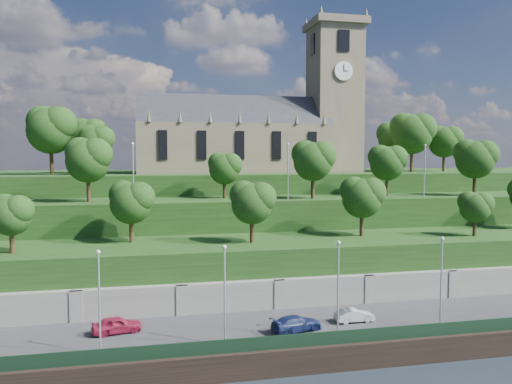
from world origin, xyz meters
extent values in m
plane|color=black|center=(0.00, 0.00, 0.00)|extent=(320.00, 320.00, 0.00)
cube|color=#2D2D30|center=(0.00, 6.00, 1.00)|extent=(160.00, 12.00, 2.00)
cube|color=black|center=(0.00, -0.05, 1.10)|extent=(160.00, 0.50, 2.20)
cube|color=black|center=(0.00, 0.60, 2.60)|extent=(160.00, 0.10, 1.20)
cube|color=slate|center=(0.00, 12.00, 2.50)|extent=(160.00, 2.00, 5.00)
cube|color=slate|center=(-25.00, 11.20, 2.50)|extent=(1.20, 0.60, 5.00)
cube|color=slate|center=(-15.00, 11.20, 2.50)|extent=(1.20, 0.60, 5.00)
cube|color=slate|center=(-5.00, 11.20, 2.50)|extent=(1.20, 0.60, 5.00)
cube|color=slate|center=(5.00, 11.20, 2.50)|extent=(1.20, 0.60, 5.00)
cube|color=slate|center=(15.00, 11.20, 2.50)|extent=(1.20, 0.60, 5.00)
cube|color=#173612|center=(0.00, 18.00, 4.00)|extent=(160.00, 12.00, 8.00)
cube|color=#173612|center=(0.00, 29.00, 6.00)|extent=(160.00, 10.00, 12.00)
cube|color=#173612|center=(0.00, 50.00, 7.50)|extent=(160.00, 32.00, 15.00)
cube|color=brown|center=(-4.00, 46.00, 19.00)|extent=(32.00, 12.00, 8.00)
cube|color=#23252A|center=(-4.00, 46.00, 23.00)|extent=(32.00, 10.18, 10.18)
cone|color=brown|center=(-18.00, 40.00, 23.90)|extent=(0.70, 0.70, 1.80)
cone|color=brown|center=(-13.33, 40.00, 23.90)|extent=(0.70, 0.70, 1.80)
cone|color=brown|center=(-8.67, 40.00, 23.90)|extent=(0.70, 0.70, 1.80)
cone|color=brown|center=(-4.00, 40.00, 23.90)|extent=(0.70, 0.70, 1.80)
cone|color=brown|center=(0.67, 40.00, 23.90)|extent=(0.70, 0.70, 1.80)
cone|color=brown|center=(5.33, 40.00, 23.90)|extent=(0.70, 0.70, 1.80)
cone|color=brown|center=(10.00, 40.00, 23.90)|extent=(0.70, 0.70, 1.80)
cube|color=black|center=(-16.00, 39.92, 19.50)|extent=(1.40, 0.25, 4.50)
cube|color=black|center=(-10.00, 39.92, 19.50)|extent=(1.40, 0.25, 4.50)
cube|color=black|center=(-4.00, 39.92, 19.50)|extent=(1.40, 0.25, 4.50)
cube|color=black|center=(2.00, 39.92, 19.50)|extent=(1.40, 0.25, 4.50)
cube|color=black|center=(8.00, 39.92, 19.50)|extent=(1.40, 0.25, 4.50)
cube|color=brown|center=(14.00, 46.00, 27.50)|extent=(8.00, 8.00, 25.00)
cube|color=brown|center=(14.00, 46.00, 40.60)|extent=(9.20, 9.20, 1.20)
cone|color=brown|center=(10.00, 42.00, 41.80)|extent=(0.80, 0.80, 1.60)
cone|color=brown|center=(10.00, 50.00, 41.80)|extent=(0.80, 0.80, 1.60)
cone|color=brown|center=(18.00, 42.00, 41.80)|extent=(0.80, 0.80, 1.60)
cone|color=brown|center=(18.00, 50.00, 41.80)|extent=(0.80, 0.80, 1.60)
cube|color=black|center=(14.00, 41.92, 37.00)|extent=(2.00, 0.25, 3.50)
cube|color=black|center=(14.00, 50.08, 37.00)|extent=(2.00, 0.25, 3.50)
cube|color=black|center=(9.92, 46.00, 37.00)|extent=(0.25, 2.00, 3.50)
cube|color=black|center=(18.08, 46.00, 37.00)|extent=(0.25, 2.00, 3.50)
cylinder|color=white|center=(14.00, 41.88, 32.00)|extent=(3.20, 0.30, 3.20)
cylinder|color=white|center=(18.12, 46.00, 32.00)|extent=(0.30, 3.20, 3.20)
cube|color=black|center=(14.00, 41.70, 32.50)|extent=(0.12, 0.05, 1.10)
cube|color=black|center=(14.40, 41.70, 32.00)|extent=(0.80, 0.05, 0.12)
cylinder|color=black|center=(-31.70, 16.00, 9.30)|extent=(0.48, 0.48, 2.60)
sphere|color=#14330E|center=(-31.70, 16.00, 11.81)|extent=(4.04, 4.04, 4.04)
sphere|color=#14330E|center=(-30.89, 15.60, 12.41)|extent=(3.03, 3.03, 3.03)
sphere|color=#14330E|center=(-32.40, 16.50, 12.61)|extent=(2.83, 2.83, 2.83)
cylinder|color=black|center=(-20.12, 20.00, 9.52)|extent=(0.50, 0.50, 3.04)
sphere|color=#14330E|center=(-20.12, 20.00, 12.46)|extent=(4.73, 4.73, 4.73)
sphere|color=#14330E|center=(-19.17, 19.53, 13.16)|extent=(3.54, 3.54, 3.54)
sphere|color=#14330E|center=(-20.94, 20.59, 13.40)|extent=(3.31, 3.31, 3.31)
cylinder|color=black|center=(-6.73, 17.00, 9.52)|extent=(0.49, 0.49, 3.03)
sphere|color=#14330E|center=(-6.73, 17.00, 12.45)|extent=(4.72, 4.72, 4.72)
sphere|color=#14330E|center=(-5.79, 16.53, 13.15)|extent=(3.54, 3.54, 3.54)
sphere|color=#14330E|center=(-7.55, 17.59, 13.39)|extent=(3.30, 3.30, 3.30)
cylinder|color=black|center=(7.47, 19.00, 9.57)|extent=(0.50, 0.50, 3.14)
sphere|color=#14330E|center=(7.47, 19.00, 12.61)|extent=(4.89, 4.89, 4.89)
sphere|color=#14330E|center=(8.45, 18.51, 13.35)|extent=(3.67, 3.67, 3.67)
sphere|color=#14330E|center=(6.62, 19.61, 13.59)|extent=(3.42, 3.42, 3.42)
cylinder|color=black|center=(21.00, 16.00, 9.19)|extent=(0.47, 0.47, 2.38)
sphere|color=#14330E|center=(21.00, 16.00, 11.48)|extent=(3.70, 3.70, 3.70)
sphere|color=#14330E|center=(21.74, 15.63, 12.04)|extent=(2.77, 2.77, 2.77)
sphere|color=#14330E|center=(20.36, 16.46, 12.22)|extent=(2.59, 2.59, 2.59)
cylinder|color=black|center=(-25.59, 28.00, 13.76)|extent=(0.52, 0.52, 3.53)
sphere|color=#14330E|center=(-25.59, 28.00, 17.18)|extent=(5.49, 5.49, 5.49)
sphere|color=#14330E|center=(-24.49, 27.45, 18.00)|extent=(4.12, 4.12, 4.12)
sphere|color=#14330E|center=(-26.55, 28.69, 18.27)|extent=(3.84, 3.84, 3.84)
cylinder|color=black|center=(-7.95, 30.00, 13.36)|extent=(0.48, 0.48, 2.72)
sphere|color=#14330E|center=(-7.95, 30.00, 15.99)|extent=(4.24, 4.24, 4.24)
sphere|color=#14330E|center=(-7.10, 29.58, 16.63)|extent=(3.18, 3.18, 3.18)
sphere|color=#14330E|center=(-8.69, 30.53, 16.84)|extent=(2.97, 2.97, 2.97)
cylinder|color=black|center=(3.79, 27.00, 13.72)|extent=(0.51, 0.51, 3.44)
sphere|color=#14330E|center=(3.79, 27.00, 17.04)|extent=(5.34, 5.34, 5.34)
sphere|color=#14330E|center=(4.86, 26.47, 17.84)|extent=(4.01, 4.01, 4.01)
sphere|color=#14330E|center=(2.86, 27.67, 18.11)|extent=(3.74, 3.74, 3.74)
cylinder|color=black|center=(15.75, 29.00, 13.60)|extent=(0.50, 0.50, 3.21)
sphere|color=#14330E|center=(15.75, 29.00, 16.70)|extent=(4.99, 4.99, 4.99)
sphere|color=#14330E|center=(16.75, 28.50, 17.45)|extent=(3.74, 3.74, 3.74)
sphere|color=#14330E|center=(14.88, 29.62, 17.70)|extent=(3.49, 3.49, 3.49)
cylinder|color=black|center=(28.70, 27.00, 13.78)|extent=(0.52, 0.52, 3.57)
sphere|color=#14330E|center=(28.70, 27.00, 17.23)|extent=(5.55, 5.55, 5.55)
sphere|color=#14330E|center=(29.81, 26.44, 18.07)|extent=(4.16, 4.16, 4.16)
sphere|color=#14330E|center=(27.73, 27.69, 18.34)|extent=(3.89, 3.89, 3.89)
cylinder|color=black|center=(-32.45, 42.00, 17.23)|extent=(0.56, 0.56, 4.47)
sphere|color=#14330E|center=(-32.45, 42.00, 21.55)|extent=(6.95, 6.95, 6.95)
sphere|color=#14330E|center=(-31.06, 41.31, 22.59)|extent=(5.21, 5.21, 5.21)
sphere|color=#14330E|center=(-33.66, 42.87, 22.94)|extent=(4.86, 4.86, 4.86)
cylinder|color=black|center=(-27.84, 48.00, 16.94)|extent=(0.53, 0.53, 3.88)
sphere|color=#14330E|center=(-27.84, 48.00, 20.68)|extent=(6.03, 6.03, 6.03)
sphere|color=#14330E|center=(-26.63, 47.40, 21.59)|extent=(4.52, 4.52, 4.52)
sphere|color=#14330E|center=(-28.89, 48.75, 21.89)|extent=(4.22, 4.22, 4.22)
cylinder|color=black|center=(-25.80, 40.00, 16.60)|extent=(0.50, 0.50, 3.19)
sphere|color=#14330E|center=(-25.80, 40.00, 19.68)|extent=(4.97, 4.97, 4.97)
sphere|color=#14330E|center=(-24.81, 39.50, 20.43)|extent=(3.73, 3.73, 3.73)
sphere|color=#14330E|center=(-26.67, 40.62, 20.68)|extent=(3.48, 3.48, 3.48)
cylinder|color=black|center=(26.90, 42.00, 17.23)|extent=(0.56, 0.56, 4.46)
sphere|color=#14330E|center=(26.90, 42.00, 21.55)|extent=(6.94, 6.94, 6.94)
sphere|color=#14330E|center=(28.29, 41.31, 22.59)|extent=(5.21, 5.21, 5.21)
sphere|color=#14330E|center=(25.68, 42.87, 22.94)|extent=(4.86, 4.86, 4.86)
cylinder|color=black|center=(27.83, 50.00, 17.01)|extent=(0.54, 0.54, 4.03)
sphere|color=#14330E|center=(27.83, 50.00, 20.91)|extent=(6.27, 6.27, 6.27)
sphere|color=#14330E|center=(29.09, 49.37, 21.85)|extent=(4.70, 4.70, 4.70)
sphere|color=#14330E|center=(26.74, 50.78, 22.16)|extent=(4.39, 4.39, 4.39)
cylinder|color=black|center=(34.45, 44.00, 16.81)|extent=(0.52, 0.52, 3.61)
sphere|color=#14330E|center=(34.45, 44.00, 20.30)|extent=(5.62, 5.62, 5.62)
sphere|color=#14330E|center=(35.57, 43.44, 21.14)|extent=(4.22, 4.22, 4.22)
sphere|color=#14330E|center=(33.47, 44.70, 21.42)|extent=(3.94, 3.94, 3.94)
cylinder|color=#B2B2B7|center=(-22.00, 2.50, 6.09)|extent=(0.16, 0.16, 8.18)
sphere|color=silver|center=(-22.00, 2.50, 10.30)|extent=(0.36, 0.36, 0.36)
cylinder|color=#B2B2B7|center=(-12.00, 2.50, 6.09)|extent=(0.16, 0.16, 8.18)
sphere|color=silver|center=(-12.00, 2.50, 10.30)|extent=(0.36, 0.36, 0.36)
cylinder|color=#B2B2B7|center=(-2.00, 2.50, 6.09)|extent=(0.16, 0.16, 8.18)
sphere|color=silver|center=(-2.00, 2.50, 10.30)|extent=(0.36, 0.36, 0.36)
cylinder|color=#B2B2B7|center=(8.00, 2.50, 6.09)|extent=(0.16, 0.16, 8.18)
sphere|color=silver|center=(8.00, 2.50, 10.30)|extent=(0.36, 0.36, 0.36)
cylinder|color=#B2B2B7|center=(-20.00, 26.00, 15.60)|extent=(0.16, 0.16, 7.20)
sphere|color=silver|center=(-20.00, 26.00, 19.32)|extent=(0.36, 0.36, 0.36)
cylinder|color=#B2B2B7|center=(0.00, 26.00, 15.60)|extent=(0.16, 0.16, 7.20)
sphere|color=silver|center=(0.00, 26.00, 19.32)|extent=(0.36, 0.36, 0.36)
cylinder|color=#B2B2B7|center=(20.00, 26.00, 15.60)|extent=(0.16, 0.16, 7.20)
sphere|color=silver|center=(20.00, 26.00, 19.32)|extent=(0.36, 0.36, 0.36)
imported|color=maroon|center=(-21.04, 7.34, 2.74)|extent=(4.63, 2.58, 1.49)
imported|color=#A0A2A5|center=(0.97, 5.76, 2.62)|extent=(3.79, 1.40, 1.24)
imported|color=navy|center=(-5.15, 4.52, 2.70)|extent=(5.13, 3.10, 1.39)
camera|label=1|loc=(-17.89, -37.88, 17.84)|focal=35.00mm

